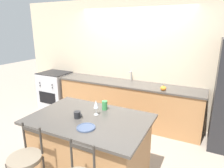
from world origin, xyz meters
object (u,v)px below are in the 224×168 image
object	(u,v)px
dinner_plate	(86,127)
pumpkin_decoration	(163,88)
bar_stool_near	(27,168)
wine_glass	(96,104)
tumbler_cup	(105,105)
coffee_mug	(77,115)
oven_range	(56,90)

from	to	relation	value
dinner_plate	pumpkin_decoration	world-z (taller)	pumpkin_decoration
pumpkin_decoration	bar_stool_near	bearing A→B (deg)	-111.12
bar_stool_near	wine_glass	distance (m)	1.09
dinner_plate	tumbler_cup	distance (m)	0.59
wine_glass	coffee_mug	size ratio (longest dim) A/B	1.75
tumbler_cup	pumpkin_decoration	distance (m)	1.45
oven_range	bar_stool_near	xyz separation A→B (m)	(1.92, -2.61, 0.12)
dinner_plate	coffee_mug	size ratio (longest dim) A/B	1.88
bar_stool_near	dinner_plate	bearing A→B (deg)	47.69
dinner_plate	coffee_mug	bearing A→B (deg)	144.59
wine_glass	pumpkin_decoration	world-z (taller)	wine_glass
wine_glass	tumbler_cup	size ratio (longest dim) A/B	1.61
oven_range	bar_stool_near	bearing A→B (deg)	-53.71
coffee_mug	tumbler_cup	bearing A→B (deg)	64.89
oven_range	tumbler_cup	distance (m)	2.82
wine_glass	pumpkin_decoration	xyz separation A→B (m)	(0.56, 1.55, -0.13)
bar_stool_near	coffee_mug	world-z (taller)	bar_stool_near
coffee_mug	tumbler_cup	distance (m)	0.44
dinner_plate	pumpkin_decoration	xyz separation A→B (m)	(0.48, 1.93, 0.01)
bar_stool_near	wine_glass	world-z (taller)	wine_glass
dinner_plate	coffee_mug	xyz separation A→B (m)	(-0.25, 0.18, 0.04)
bar_stool_near	coffee_mug	bearing A→B (deg)	72.79
wine_glass	tumbler_cup	distance (m)	0.22
dinner_plate	wine_glass	world-z (taller)	wine_glass
dinner_plate	coffee_mug	distance (m)	0.31
wine_glass	tumbler_cup	xyz separation A→B (m)	(0.02, 0.20, -0.08)
bar_stool_near	pumpkin_decoration	distance (m)	2.64
wine_glass	pumpkin_decoration	size ratio (longest dim) A/B	1.84
bar_stool_near	coffee_mug	xyz separation A→B (m)	(0.21, 0.69, 0.40)
oven_range	pumpkin_decoration	xyz separation A→B (m)	(2.86, -0.17, 0.50)
bar_stool_near	pumpkin_decoration	xyz separation A→B (m)	(0.94, 2.44, 0.37)
bar_stool_near	dinner_plate	world-z (taller)	bar_stool_near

